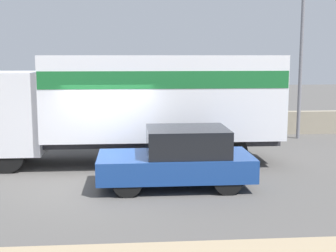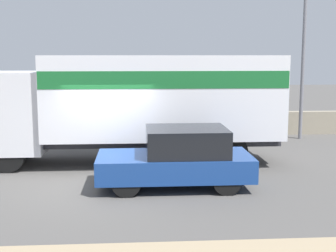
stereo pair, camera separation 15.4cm
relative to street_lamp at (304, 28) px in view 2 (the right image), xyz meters
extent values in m
plane|color=#514F4C|center=(-7.31, -6.20, -4.35)|extent=(80.00, 80.00, 0.00)
cube|color=gray|center=(-7.31, 1.13, -3.87)|extent=(60.00, 0.35, 0.96)
cylinder|color=slate|center=(0.00, 0.00, -0.68)|extent=(0.14, 0.14, 7.33)
cube|color=silver|center=(-10.20, -3.85, -2.71)|extent=(1.95, 2.12, 2.37)
cube|color=#2D2D33|center=(-5.72, -3.85, -3.62)|extent=(7.02, 1.37, 0.25)
cube|color=white|center=(-5.72, -3.85, -2.27)|extent=(7.02, 2.49, 2.45)
cube|color=#19662D|center=(-5.72, -3.85, -1.72)|extent=(6.98, 2.51, 0.49)
cylinder|color=black|center=(-10.20, -4.74, -3.85)|extent=(1.00, 0.28, 1.00)
cylinder|color=black|center=(-10.20, -2.96, -3.85)|extent=(1.00, 0.28, 1.00)
cylinder|color=black|center=(-3.79, -4.74, -3.85)|extent=(1.00, 0.28, 1.00)
cylinder|color=black|center=(-3.79, -2.96, -3.85)|extent=(1.00, 0.28, 1.00)
cylinder|color=black|center=(-5.19, -4.74, -3.85)|extent=(1.00, 0.28, 1.00)
cylinder|color=black|center=(-5.19, -2.96, -3.85)|extent=(1.00, 0.28, 1.00)
cube|color=navy|center=(-5.59, -6.55, -3.80)|extent=(3.86, 1.81, 0.57)
cube|color=black|center=(-5.28, -6.55, -3.18)|extent=(2.00, 1.66, 0.67)
cylinder|color=black|center=(-6.79, -7.33, -4.00)|extent=(0.71, 0.20, 0.71)
cylinder|color=black|center=(-6.79, -5.77, -4.00)|extent=(0.71, 0.20, 0.71)
cylinder|color=black|center=(-4.39, -7.33, -4.00)|extent=(0.71, 0.20, 0.71)
cylinder|color=black|center=(-4.39, -5.77, -4.00)|extent=(0.71, 0.20, 0.71)
camera|label=1|loc=(-6.70, -18.00, -1.05)|focal=50.00mm
camera|label=2|loc=(-6.54, -18.01, -1.05)|focal=50.00mm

